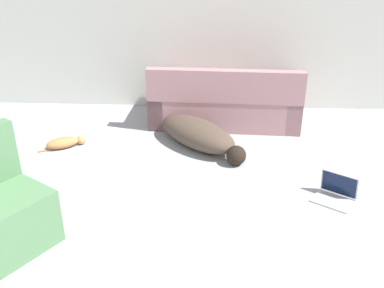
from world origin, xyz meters
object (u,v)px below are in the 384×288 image
at_px(couch, 225,104).
at_px(dog, 199,134).
at_px(cat, 65,142).
at_px(laptop_open, 336,191).

xyz_separation_m(couch, dog, (-0.32, -0.79, -0.11)).
bearing_deg(couch, dog, 70.19).
relative_size(couch, dog, 1.55).
height_order(couch, cat, couch).
height_order(couch, laptop_open, couch).
bearing_deg(laptop_open, dog, 174.72).
xyz_separation_m(couch, laptop_open, (1.05, -1.89, -0.18)).
distance_m(cat, laptop_open, 3.15).
bearing_deg(dog, laptop_open, 7.28).
distance_m(couch, laptop_open, 2.17).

